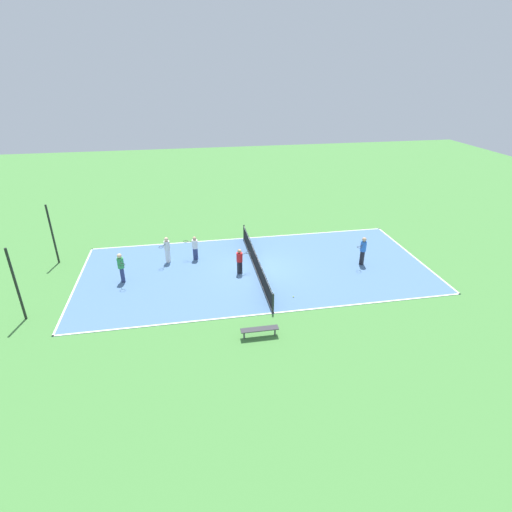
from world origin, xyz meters
The scene contains 13 objects.
ground_plane centered at (0.00, 0.00, 0.00)m, with size 80.00×80.00×0.00m, color #47843D.
court_surface centered at (0.00, 0.00, 0.01)m, with size 9.78×20.84×0.02m.
tennis_net centered at (0.00, 0.00, 0.55)m, with size 9.58×0.10×1.04m.
bench centered at (-6.59, 1.03, 0.39)m, with size 0.36×1.73×0.45m.
player_far_green centered at (-0.16, 7.76, 1.04)m, with size 0.99×0.60×1.76m.
player_far_white centered at (1.92, 5.26, 0.99)m, with size 0.97×0.77×1.68m.
player_near_blue centered at (-0.54, -6.56, 1.08)m, with size 0.88×0.91×1.81m.
player_coach_red centered at (-0.34, 1.04, 0.91)m, with size 0.67×0.99×1.57m.
player_near_white centered at (2.03, 3.55, 0.91)m, with size 0.64×0.99×1.56m.
tennis_ball_midcourt centered at (-3.57, -1.38, 0.06)m, with size 0.07×0.07×0.07m, color #CCE033.
tennis_ball_far_baseline centered at (1.21, -7.52, 0.06)m, with size 0.07×0.07×0.07m, color #CCE033.
fence_post_back_left centered at (-3.13, 12.04, 1.90)m, with size 0.12×0.12×3.81m.
fence_post_back_right centered at (3.13, 12.04, 1.90)m, with size 0.12×0.12×3.81m.
Camera 1 is at (-21.17, 3.86, 11.26)m, focal length 28.00 mm.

